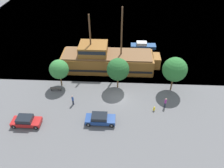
{
  "coord_description": "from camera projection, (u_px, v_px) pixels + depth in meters",
  "views": [
    {
      "loc": [
        0.23,
        -27.16,
        23.8
      ],
      "look_at": [
        -1.21,
        2.0,
        1.2
      ],
      "focal_mm": 35.0,
      "sensor_mm": 36.0,
      "label": 1
    }
  ],
  "objects": [
    {
      "name": "ground_plane",
      "position": [
        119.0,
        97.0,
        36.03
      ],
      "size": [
        160.0,
        160.0,
        0.0
      ],
      "primitive_type": "plane",
      "color": "#5B5B5E"
    },
    {
      "name": "water_surface",
      "position": [
        122.0,
        8.0,
        70.78
      ],
      "size": [
        80.0,
        80.0,
        0.0
      ],
      "primitive_type": "plane",
      "color": "slate",
      "rests_on": "ground"
    },
    {
      "name": "pirate_ship",
      "position": [
        107.0,
        60.0,
        41.64
      ],
      "size": [
        18.52,
        5.39,
        12.08
      ],
      "color": "brown",
      "rests_on": "water_surface"
    },
    {
      "name": "moored_boat_dockside",
      "position": [
        143.0,
        46.0,
        49.21
      ],
      "size": [
        5.59,
        1.9,
        1.42
      ],
      "color": "navy",
      "rests_on": "water_surface"
    },
    {
      "name": "parked_car_curb_front",
      "position": [
        26.0,
        121.0,
        30.93
      ],
      "size": [
        4.11,
        1.83,
        1.45
      ],
      "color": "#B21E1E",
      "rests_on": "ground_plane"
    },
    {
      "name": "parked_car_curb_mid",
      "position": [
        100.0,
        119.0,
        31.25
      ],
      "size": [
        4.29,
        1.87,
        1.44
      ],
      "color": "navy",
      "rests_on": "ground_plane"
    },
    {
      "name": "fire_hydrant",
      "position": [
        154.0,
        109.0,
        33.35
      ],
      "size": [
        0.42,
        0.25,
        0.76
      ],
      "color": "yellow",
      "rests_on": "ground_plane"
    },
    {
      "name": "bench_promenade_east",
      "position": [
        56.0,
        89.0,
        37.15
      ],
      "size": [
        1.75,
        0.45,
        0.85
      ],
      "color": "#4C4742",
      "rests_on": "ground_plane"
    },
    {
      "name": "pedestrian_walking_near",
      "position": [
        165.0,
        103.0,
        33.66
      ],
      "size": [
        0.32,
        0.32,
        1.79
      ],
      "color": "#232838",
      "rests_on": "ground_plane"
    },
    {
      "name": "pedestrian_walking_far",
      "position": [
        73.0,
        100.0,
        34.17
      ],
      "size": [
        0.32,
        0.32,
        1.76
      ],
      "color": "#232838",
      "rests_on": "ground_plane"
    },
    {
      "name": "tree_row_east",
      "position": [
        59.0,
        69.0,
        36.48
      ],
      "size": [
        3.27,
        3.27,
        5.06
      ],
      "color": "brown",
      "rests_on": "ground_plane"
    },
    {
      "name": "tree_row_mideast",
      "position": [
        118.0,
        69.0,
        35.88
      ],
      "size": [
        3.75,
        3.75,
        5.62
      ],
      "color": "brown",
      "rests_on": "ground_plane"
    },
    {
      "name": "tree_row_midwest",
      "position": [
        175.0,
        70.0,
        35.07
      ],
      "size": [
        3.99,
        3.99,
        6.18
      ],
      "color": "brown",
      "rests_on": "ground_plane"
    }
  ]
}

